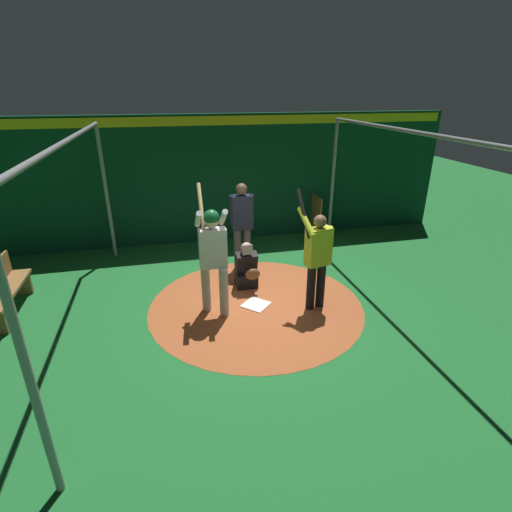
# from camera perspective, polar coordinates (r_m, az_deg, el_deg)

# --- Properties ---
(ground_plane) EXTENTS (27.42, 27.42, 0.00)m
(ground_plane) POSITION_cam_1_polar(r_m,az_deg,el_deg) (7.02, 0.00, -7.14)
(ground_plane) COLOR #1E6B2D
(dirt_circle) EXTENTS (3.76, 3.76, 0.01)m
(dirt_circle) POSITION_cam_1_polar(r_m,az_deg,el_deg) (7.02, 0.00, -7.12)
(dirt_circle) COLOR #AD562D
(dirt_circle) RESTS_ON ground
(home_plate) EXTENTS (0.59, 0.59, 0.01)m
(home_plate) POSITION_cam_1_polar(r_m,az_deg,el_deg) (7.02, 0.00, -7.06)
(home_plate) COLOR white
(home_plate) RESTS_ON dirt_circle
(batter) EXTENTS (0.68, 0.49, 2.16)m
(batter) POSITION_cam_1_polar(r_m,az_deg,el_deg) (6.36, -6.31, 0.60)
(batter) COLOR #B3B3B7
(batter) RESTS_ON ground
(catcher) EXTENTS (0.58, 0.40, 0.92)m
(catcher) POSITION_cam_1_polar(r_m,az_deg,el_deg) (7.49, -1.37, -2.00)
(catcher) COLOR black
(catcher) RESTS_ON ground
(umpire) EXTENTS (0.23, 0.49, 1.83)m
(umpire) POSITION_cam_1_polar(r_m,az_deg,el_deg) (8.05, -2.05, 5.00)
(umpire) COLOR #4C4C51
(umpire) RESTS_ON ground
(visitor) EXTENTS (0.55, 0.56, 2.06)m
(visitor) POSITION_cam_1_polar(r_m,az_deg,el_deg) (6.61, 8.90, 0.06)
(visitor) COLOR black
(visitor) RESTS_ON ground
(back_wall) EXTENTS (0.23, 11.42, 3.02)m
(back_wall) POSITION_cam_1_polar(r_m,az_deg,el_deg) (9.73, -4.87, 11.13)
(back_wall) COLOR #0C3D26
(back_wall) RESTS_ON ground
(cage_frame) EXTENTS (5.97, 5.34, 2.93)m
(cage_frame) POSITION_cam_1_polar(r_m,az_deg,el_deg) (6.23, 0.00, 9.59)
(cage_frame) COLOR gray
(cage_frame) RESTS_ON ground
(bat_rack) EXTENTS (0.94, 0.19, 1.05)m
(bat_rack) POSITION_cam_1_polar(r_m,az_deg,el_deg) (10.36, 8.49, 5.80)
(bat_rack) COLOR olive
(bat_rack) RESTS_ON ground
(bench) EXTENTS (1.60, 0.36, 0.85)m
(bench) POSITION_cam_1_polar(r_m,az_deg,el_deg) (7.83, -32.92, -4.17)
(bench) COLOR olive
(bench) RESTS_ON ground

